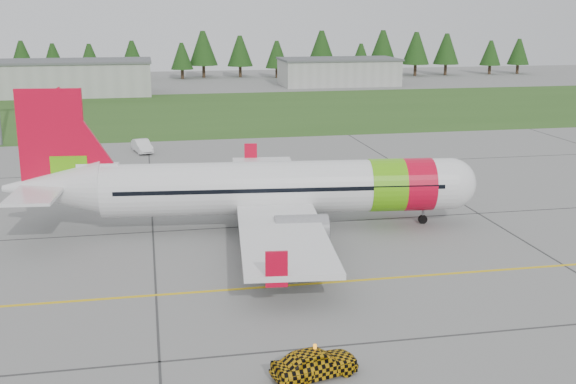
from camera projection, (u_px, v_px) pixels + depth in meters
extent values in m
plane|color=gray|center=(470.00, 334.00, 35.32)|extent=(320.00, 320.00, 0.00)
cylinder|color=white|center=(280.00, 187.00, 51.94)|extent=(25.42, 6.30, 3.77)
sphere|color=white|center=(450.00, 184.00, 53.08)|extent=(3.77, 3.77, 3.77)
cone|color=white|center=(53.00, 188.00, 50.42)|extent=(7.12, 4.44, 3.77)
cube|color=black|center=(454.00, 179.00, 53.02)|extent=(1.80, 2.66, 0.54)
cylinder|color=#5DBA0D|center=(386.00, 185.00, 52.64)|extent=(2.89, 4.09, 3.85)
cylinder|color=red|center=(417.00, 184.00, 52.85)|extent=(2.51, 4.05, 3.85)
cube|color=white|center=(273.00, 202.00, 52.16)|extent=(8.43, 31.35, 0.35)
cube|color=red|center=(251.00, 154.00, 66.79)|extent=(1.17, 0.29, 1.94)
cube|color=red|center=(277.00, 269.00, 37.09)|extent=(1.17, 0.29, 1.94)
cylinder|color=gray|center=(287.00, 191.00, 57.56)|extent=(3.67, 2.37, 2.03)
cylinder|color=gray|center=(301.00, 230.00, 47.28)|extent=(3.67, 2.37, 2.03)
cube|color=red|center=(52.00, 142.00, 49.64)|extent=(4.46, 0.80, 7.36)
cube|color=#5DBA0D|center=(70.00, 172.00, 50.26)|extent=(2.54, 0.66, 2.32)
cube|color=white|center=(45.00, 185.00, 50.31)|extent=(4.21, 11.39, 0.21)
cylinder|color=slate|center=(423.00, 215.00, 53.47)|extent=(0.17, 0.17, 1.36)
cylinder|color=black|center=(423.00, 219.00, 53.56)|extent=(0.68, 0.34, 0.66)
cylinder|color=slate|center=(258.00, 206.00, 54.94)|extent=(0.21, 0.21, 1.84)
cylinder|color=black|center=(253.00, 211.00, 55.00)|extent=(1.05, 0.54, 1.01)
cylinder|color=slate|center=(262.00, 226.00, 49.71)|extent=(0.21, 0.21, 1.84)
cylinder|color=black|center=(257.00, 232.00, 49.77)|extent=(1.05, 0.54, 1.01)
imported|color=yellow|center=(315.00, 335.00, 30.78)|extent=(1.67, 1.84, 3.87)
imported|color=silver|center=(141.00, 133.00, 79.75)|extent=(1.83, 1.77, 4.39)
cube|color=#30561E|center=(244.00, 111.00, 113.31)|extent=(320.00, 50.00, 0.03)
cube|color=gold|center=(412.00, 276.00, 42.93)|extent=(120.00, 0.25, 0.02)
cube|color=#A8A8A3|center=(63.00, 79.00, 133.58)|extent=(32.00, 14.00, 6.00)
cube|color=#A8A8A3|center=(338.00, 73.00, 151.60)|extent=(24.00, 12.00, 5.20)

